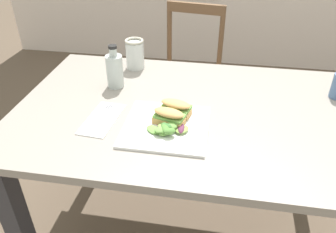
% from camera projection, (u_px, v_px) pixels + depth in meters
% --- Properties ---
extents(ground_plane, '(8.86, 8.86, 0.00)m').
position_uv_depth(ground_plane, '(215.00, 233.00, 1.68)').
color(ground_plane, brown).
extents(dining_table, '(1.32, 0.85, 0.74)m').
position_uv_depth(dining_table, '(189.00, 136.00, 1.33)').
color(dining_table, gray).
rests_on(dining_table, ground).
extents(chair_wooden_far, '(0.46, 0.46, 0.87)m').
position_uv_depth(chair_wooden_far, '(188.00, 76.00, 2.15)').
color(chair_wooden_far, brown).
rests_on(chair_wooden_far, ground).
extents(plate_lunch, '(0.29, 0.29, 0.01)m').
position_uv_depth(plate_lunch, '(166.00, 126.00, 1.16)').
color(plate_lunch, white).
rests_on(plate_lunch, dining_table).
extents(sandwich_half_front, '(0.12, 0.09, 0.06)m').
position_uv_depth(sandwich_half_front, '(169.00, 116.00, 1.15)').
color(sandwich_half_front, tan).
rests_on(sandwich_half_front, plate_lunch).
extents(sandwich_half_back, '(0.12, 0.09, 0.06)m').
position_uv_depth(sandwich_half_back, '(176.00, 108.00, 1.20)').
color(sandwich_half_back, tan).
rests_on(sandwich_half_back, plate_lunch).
extents(salad_mixed_greens, '(0.16, 0.09, 0.03)m').
position_uv_depth(salad_mixed_greens, '(168.00, 129.00, 1.11)').
color(salad_mixed_greens, '#6B9E47').
rests_on(salad_mixed_greens, plate_lunch).
extents(napkin_folded, '(0.12, 0.23, 0.00)m').
position_uv_depth(napkin_folded, '(102.00, 119.00, 1.20)').
color(napkin_folded, white).
rests_on(napkin_folded, dining_table).
extents(fork_on_napkin, '(0.03, 0.19, 0.00)m').
position_uv_depth(fork_on_napkin, '(104.00, 116.00, 1.22)').
color(fork_on_napkin, silver).
rests_on(fork_on_napkin, napkin_folded).
extents(bottle_cold_brew, '(0.07, 0.07, 0.18)m').
position_uv_depth(bottle_cold_brew, '(115.00, 72.00, 1.38)').
color(bottle_cold_brew, '#472819').
rests_on(bottle_cold_brew, dining_table).
extents(mason_jar_iced_tea, '(0.09, 0.09, 0.14)m').
position_uv_depth(mason_jar_iced_tea, '(135.00, 55.00, 1.54)').
color(mason_jar_iced_tea, '#C67528').
rests_on(mason_jar_iced_tea, dining_table).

